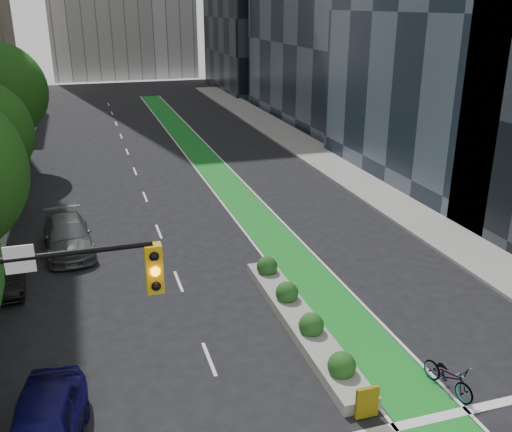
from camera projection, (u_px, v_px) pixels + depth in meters
sidewalk_right at (348, 173)px, 40.19m from camera, size 3.60×90.00×0.15m
bike_lane_paint at (210, 165)px, 42.26m from camera, size 2.20×70.00×0.01m
median_planter at (300, 318)px, 21.08m from camera, size 1.20×10.26×1.10m
bicycle at (448, 376)px, 17.54m from camera, size 1.09×2.08×1.04m
parked_car_left_near at (43, 432)px, 14.82m from camera, size 2.53×5.07×1.66m
parked_car_left_mid at (6, 272)px, 23.93m from camera, size 1.72×4.28×1.38m
parked_car_left_far at (68, 236)px, 27.48m from camera, size 2.63×5.47×1.54m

